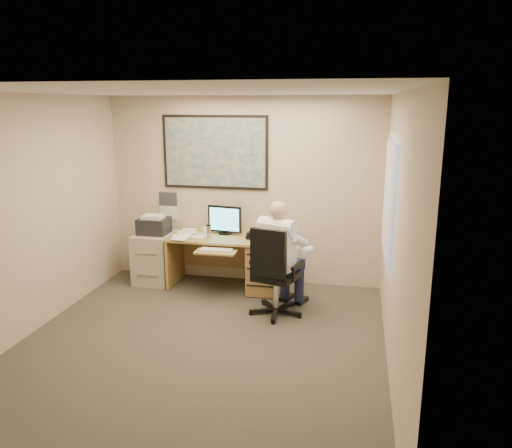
% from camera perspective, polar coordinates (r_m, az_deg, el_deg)
% --- Properties ---
extents(room_shell, '(4.00, 4.50, 2.70)m').
position_cam_1_polar(room_shell, '(5.14, -7.05, -0.41)').
color(room_shell, '#3E3A30').
rests_on(room_shell, ground).
extents(desk, '(1.60, 0.97, 1.15)m').
position_cam_1_polar(desk, '(7.11, -0.72, -3.93)').
color(desk, '#A18545').
rests_on(desk, ground).
extents(world_map, '(1.56, 0.03, 1.06)m').
position_cam_1_polar(world_map, '(7.28, -4.73, 8.16)').
color(world_map, '#1E4C93').
rests_on(world_map, room_shell).
extents(wall_calendar, '(0.28, 0.01, 0.42)m').
position_cam_1_polar(wall_calendar, '(7.65, -10.00, 2.05)').
color(wall_calendar, white).
rests_on(wall_calendar, room_shell).
extents(window_blinds, '(0.06, 1.40, 1.30)m').
position_cam_1_polar(window_blinds, '(5.63, 15.05, 2.54)').
color(window_blinds, beige).
rests_on(window_blinds, room_shell).
extents(filing_cabinet, '(0.53, 0.63, 1.01)m').
position_cam_1_polar(filing_cabinet, '(7.53, -11.43, -3.27)').
color(filing_cabinet, '#B9AA95').
rests_on(filing_cabinet, ground).
extents(office_chair, '(0.84, 0.84, 1.15)m').
position_cam_1_polar(office_chair, '(6.25, 2.37, -7.51)').
color(office_chair, black).
rests_on(office_chair, ground).
extents(person, '(0.86, 1.01, 1.44)m').
position_cam_1_polar(person, '(6.20, 2.40, -3.91)').
color(person, white).
rests_on(person, office_chair).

